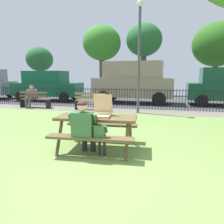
{
  "coord_description": "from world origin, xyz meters",
  "views": [
    {
      "loc": [
        0.98,
        -3.43,
        1.7
      ],
      "look_at": [
        -0.21,
        1.79,
        0.75
      ],
      "focal_mm": 33.78,
      "sensor_mm": 36.0,
      "label": 1
    }
  ],
  "objects_px": {
    "pizza_box_open": "(102,111)",
    "far_tree_midleft": "(102,44)",
    "parked_car_center": "(133,81)",
    "park_bench_center": "(91,101)",
    "picnic_table_foreground": "(97,124)",
    "pizza_slice_on_table": "(81,115)",
    "person_on_park_bench": "(31,95)",
    "far_tree_left": "(40,60)",
    "far_tree_midright": "(217,45)",
    "far_tree_center": "(144,41)",
    "child_at_table": "(100,134)",
    "park_bench_left": "(35,100)",
    "adult_at_table": "(84,126)",
    "parked_car_left": "(48,85)",
    "lamp_post_walkway": "(139,48)"
  },
  "relations": [
    {
      "from": "parked_car_left",
      "to": "picnic_table_foreground",
      "type": "bearing_deg",
      "value": -54.32
    },
    {
      "from": "adult_at_table",
      "to": "far_tree_left",
      "type": "relative_size",
      "value": 0.27
    },
    {
      "from": "adult_at_table",
      "to": "parked_car_left",
      "type": "xyz_separation_m",
      "value": [
        -5.81,
        8.76,
        0.35
      ]
    },
    {
      "from": "park_bench_left",
      "to": "parked_car_left",
      "type": "bearing_deg",
      "value": 107.86
    },
    {
      "from": "child_at_table",
      "to": "far_tree_midright",
      "type": "relative_size",
      "value": 0.14
    },
    {
      "from": "pizza_box_open",
      "to": "lamp_post_walkway",
      "type": "relative_size",
      "value": 0.11
    },
    {
      "from": "adult_at_table",
      "to": "parked_car_left",
      "type": "relative_size",
      "value": 0.27
    },
    {
      "from": "far_tree_center",
      "to": "far_tree_midright",
      "type": "distance_m",
      "value": 5.9
    },
    {
      "from": "park_bench_left",
      "to": "lamp_post_walkway",
      "type": "distance_m",
      "value": 5.92
    },
    {
      "from": "adult_at_table",
      "to": "person_on_park_bench",
      "type": "height_order",
      "value": "same"
    },
    {
      "from": "pizza_slice_on_table",
      "to": "park_bench_center",
      "type": "relative_size",
      "value": 0.14
    },
    {
      "from": "adult_at_table",
      "to": "picnic_table_foreground",
      "type": "bearing_deg",
      "value": 76.9
    },
    {
      "from": "park_bench_center",
      "to": "far_tree_center",
      "type": "xyz_separation_m",
      "value": [
        1.74,
        9.43,
        4.16
      ]
    },
    {
      "from": "far_tree_left",
      "to": "far_tree_midright",
      "type": "bearing_deg",
      "value": 0.0
    },
    {
      "from": "park_bench_left",
      "to": "person_on_park_bench",
      "type": "relative_size",
      "value": 1.35
    },
    {
      "from": "far_tree_left",
      "to": "park_bench_center",
      "type": "bearing_deg",
      "value": -48.21
    },
    {
      "from": "lamp_post_walkway",
      "to": "parked_car_center",
      "type": "xyz_separation_m",
      "value": [
        -0.64,
        3.34,
        -1.54
      ]
    },
    {
      "from": "pizza_box_open",
      "to": "far_tree_left",
      "type": "height_order",
      "value": "far_tree_left"
    },
    {
      "from": "pizza_box_open",
      "to": "far_tree_center",
      "type": "xyz_separation_m",
      "value": [
        -0.26,
        14.63,
        3.69
      ]
    },
    {
      "from": "person_on_park_bench",
      "to": "far_tree_left",
      "type": "relative_size",
      "value": 0.27
    },
    {
      "from": "picnic_table_foreground",
      "to": "pizza_box_open",
      "type": "distance_m",
      "value": 0.31
    },
    {
      "from": "person_on_park_bench",
      "to": "parked_car_center",
      "type": "distance_m",
      "value": 5.84
    },
    {
      "from": "child_at_table",
      "to": "park_bench_left",
      "type": "distance_m",
      "value": 7.74
    },
    {
      "from": "far_tree_left",
      "to": "far_tree_midleft",
      "type": "bearing_deg",
      "value": 0.0
    },
    {
      "from": "park_bench_left",
      "to": "far_tree_left",
      "type": "bearing_deg",
      "value": 119.6
    },
    {
      "from": "pizza_slice_on_table",
      "to": "far_tree_midleft",
      "type": "distance_m",
      "value": 15.49
    },
    {
      "from": "adult_at_table",
      "to": "child_at_table",
      "type": "bearing_deg",
      "value": -1.86
    },
    {
      "from": "parked_car_center",
      "to": "far_tree_midleft",
      "type": "bearing_deg",
      "value": 120.25
    },
    {
      "from": "pizza_box_open",
      "to": "park_bench_center",
      "type": "relative_size",
      "value": 0.33
    },
    {
      "from": "parked_car_left",
      "to": "far_tree_left",
      "type": "relative_size",
      "value": 1.02
    },
    {
      "from": "lamp_post_walkway",
      "to": "far_tree_left",
      "type": "relative_size",
      "value": 1.09
    },
    {
      "from": "pizza_slice_on_table",
      "to": "far_tree_midright",
      "type": "distance_m",
      "value": 16.19
    },
    {
      "from": "pizza_box_open",
      "to": "far_tree_midleft",
      "type": "distance_m",
      "value": 15.59
    },
    {
      "from": "pizza_box_open",
      "to": "park_bench_left",
      "type": "distance_m",
      "value": 7.27
    },
    {
      "from": "adult_at_table",
      "to": "far_tree_left",
      "type": "bearing_deg",
      "value": 123.89
    },
    {
      "from": "pizza_box_open",
      "to": "park_bench_center",
      "type": "bearing_deg",
      "value": 110.96
    },
    {
      "from": "pizza_box_open",
      "to": "parked_car_center",
      "type": "xyz_separation_m",
      "value": [
        -0.32,
        8.22,
        0.42
      ]
    },
    {
      "from": "parked_car_center",
      "to": "adult_at_table",
      "type": "bearing_deg",
      "value": -89.44
    },
    {
      "from": "lamp_post_walkway",
      "to": "parked_car_center",
      "type": "relative_size",
      "value": 0.99
    },
    {
      "from": "parked_car_center",
      "to": "far_tree_midright",
      "type": "relative_size",
      "value": 0.82
    },
    {
      "from": "park_bench_center",
      "to": "far_tree_midleft",
      "type": "bearing_deg",
      "value": 102.33
    },
    {
      "from": "picnic_table_foreground",
      "to": "parked_car_center",
      "type": "relative_size",
      "value": 0.39
    },
    {
      "from": "picnic_table_foreground",
      "to": "pizza_slice_on_table",
      "type": "bearing_deg",
      "value": 174.12
    },
    {
      "from": "adult_at_table",
      "to": "parked_car_left",
      "type": "bearing_deg",
      "value": 123.54
    },
    {
      "from": "pizza_slice_on_table",
      "to": "child_at_table",
      "type": "height_order",
      "value": "child_at_table"
    },
    {
      "from": "child_at_table",
      "to": "parked_car_center",
      "type": "xyz_separation_m",
      "value": [
        -0.44,
        8.77,
        0.8
      ]
    },
    {
      "from": "park_bench_left",
      "to": "parked_car_center",
      "type": "height_order",
      "value": "parked_car_center"
    },
    {
      "from": "park_bench_left",
      "to": "parked_car_left",
      "type": "relative_size",
      "value": 0.36
    },
    {
      "from": "park_bench_center",
      "to": "parked_car_left",
      "type": "relative_size",
      "value": 0.36
    },
    {
      "from": "park_bench_center",
      "to": "parked_car_center",
      "type": "xyz_separation_m",
      "value": [
        1.68,
        3.02,
        0.89
      ]
    }
  ]
}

